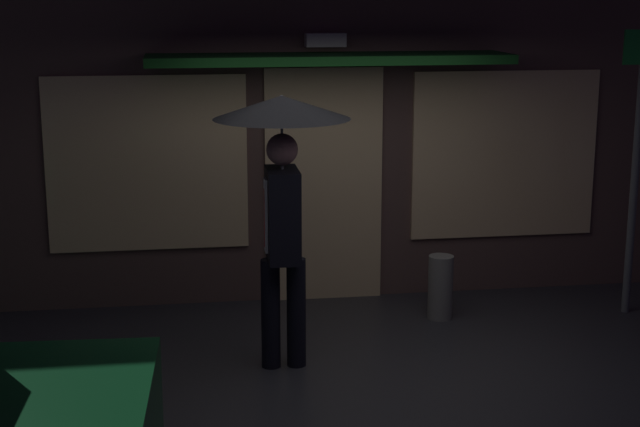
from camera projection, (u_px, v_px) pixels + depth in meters
The scene contains 5 objects.
ground_plane at pixel (368, 387), 7.22m from camera, with size 18.00×18.00×0.00m, color #2D2D33.
building_facade at pixel (321, 81), 9.00m from camera, with size 9.89×1.00×4.16m.
person_with_umbrella at pixel (282, 163), 7.26m from camera, with size 1.03×1.03×2.13m.
street_sign_post at pixel (637, 151), 8.57m from camera, with size 0.40×0.07×2.66m.
sidewalk_bollard at pixel (440, 287), 8.67m from camera, with size 0.22×0.22×0.58m, color slate.
Camera 1 is at (-1.36, -6.61, 2.89)m, focal length 54.40 mm.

